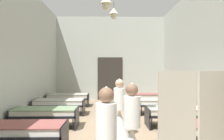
{
  "coord_description": "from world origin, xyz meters",
  "views": [
    {
      "loc": [
        -0.14,
        -6.6,
        1.72
      ],
      "look_at": [
        0.0,
        0.36,
        1.7
      ],
      "focal_mm": 35.6,
      "sensor_mm": 36.0,
      "label": 1
    }
  ],
  "objects_px": {
    "bed_left_row_2": "(45,113)",
    "bed_right_row_3": "(162,103)",
    "bed_right_row_2": "(178,112)",
    "bed_right_row_4": "(152,97)",
    "bed_left_row_1": "(20,130)",
    "bed_right_row_1": "(207,129)",
    "potted_plant": "(118,90)",
    "bed_left_row_4": "(68,97)",
    "nurse_far_aisle": "(132,137)",
    "nurse_near_aisle": "(120,116)",
    "bed_left_row_3": "(59,103)"
  },
  "relations": [
    {
      "from": "bed_right_row_3",
      "to": "potted_plant",
      "type": "bearing_deg",
      "value": 132.68
    },
    {
      "from": "bed_right_row_1",
      "to": "potted_plant",
      "type": "xyz_separation_m",
      "value": [
        -1.62,
        5.55,
        0.32
      ]
    },
    {
      "from": "nurse_near_aisle",
      "to": "bed_left_row_2",
      "type": "bearing_deg",
      "value": -141.77
    },
    {
      "from": "bed_right_row_2",
      "to": "bed_right_row_4",
      "type": "relative_size",
      "value": 1.0
    },
    {
      "from": "bed_left_row_1",
      "to": "potted_plant",
      "type": "bearing_deg",
      "value": 67.14
    },
    {
      "from": "bed_right_row_4",
      "to": "nurse_near_aisle",
      "type": "bearing_deg",
      "value": -110.75
    },
    {
      "from": "bed_left_row_3",
      "to": "nurse_far_aisle",
      "type": "height_order",
      "value": "nurse_far_aisle"
    },
    {
      "from": "bed_left_row_4",
      "to": "bed_right_row_1",
      "type": "bearing_deg",
      "value": -55.23
    },
    {
      "from": "bed_left_row_2",
      "to": "bed_right_row_3",
      "type": "distance_m",
      "value": 4.39
    },
    {
      "from": "bed_left_row_2",
      "to": "bed_right_row_2",
      "type": "bearing_deg",
      "value": 0.0
    },
    {
      "from": "bed_left_row_1",
      "to": "bed_right_row_4",
      "type": "relative_size",
      "value": 1.0
    },
    {
      "from": "bed_left_row_2",
      "to": "nurse_near_aisle",
      "type": "relative_size",
      "value": 1.28
    },
    {
      "from": "potted_plant",
      "to": "bed_right_row_4",
      "type": "bearing_deg",
      "value": 5.19
    },
    {
      "from": "bed_left_row_1",
      "to": "bed_left_row_2",
      "type": "distance_m",
      "value": 1.9
    },
    {
      "from": "bed_left_row_1",
      "to": "bed_right_row_2",
      "type": "bearing_deg",
      "value": 25.65
    },
    {
      "from": "bed_left_row_3",
      "to": "potted_plant",
      "type": "relative_size",
      "value": 1.51
    },
    {
      "from": "bed_right_row_4",
      "to": "nurse_near_aisle",
      "type": "relative_size",
      "value": 1.28
    },
    {
      "from": "bed_left_row_3",
      "to": "bed_right_row_3",
      "type": "relative_size",
      "value": 1.0
    },
    {
      "from": "bed_left_row_1",
      "to": "bed_left_row_3",
      "type": "height_order",
      "value": "same"
    },
    {
      "from": "nurse_near_aisle",
      "to": "potted_plant",
      "type": "height_order",
      "value": "nurse_near_aisle"
    },
    {
      "from": "bed_right_row_1",
      "to": "bed_left_row_2",
      "type": "bearing_deg",
      "value": 154.35
    },
    {
      "from": "bed_left_row_1",
      "to": "bed_right_row_2",
      "type": "height_order",
      "value": "same"
    },
    {
      "from": "bed_right_row_1",
      "to": "bed_right_row_4",
      "type": "relative_size",
      "value": 1.0
    },
    {
      "from": "bed_left_row_2",
      "to": "nurse_near_aisle",
      "type": "distance_m",
      "value": 2.36
    },
    {
      "from": "bed_left_row_3",
      "to": "potted_plant",
      "type": "xyz_separation_m",
      "value": [
        2.34,
        1.75,
        0.32
      ]
    },
    {
      "from": "bed_right_row_3",
      "to": "nurse_far_aisle",
      "type": "height_order",
      "value": "nurse_far_aisle"
    },
    {
      "from": "bed_left_row_3",
      "to": "nurse_near_aisle",
      "type": "relative_size",
      "value": 1.28
    },
    {
      "from": "bed_left_row_1",
      "to": "bed_right_row_3",
      "type": "distance_m",
      "value": 5.49
    },
    {
      "from": "bed_right_row_2",
      "to": "bed_left_row_1",
      "type": "bearing_deg",
      "value": -154.35
    },
    {
      "from": "bed_left_row_1",
      "to": "bed_right_row_1",
      "type": "xyz_separation_m",
      "value": [
        3.96,
        0.0,
        0.0
      ]
    },
    {
      "from": "bed_left_row_1",
      "to": "bed_right_row_2",
      "type": "xyz_separation_m",
      "value": [
        3.96,
        1.9,
        0.0
      ]
    },
    {
      "from": "bed_left_row_4",
      "to": "potted_plant",
      "type": "bearing_deg",
      "value": -3.59
    },
    {
      "from": "bed_left_row_1",
      "to": "bed_left_row_3",
      "type": "relative_size",
      "value": 1.0
    },
    {
      "from": "bed_left_row_4",
      "to": "bed_right_row_4",
      "type": "distance_m",
      "value": 3.96
    },
    {
      "from": "nurse_near_aisle",
      "to": "bed_right_row_3",
      "type": "bearing_deg",
      "value": 120.92
    },
    {
      "from": "bed_right_row_1",
      "to": "bed_right_row_3",
      "type": "bearing_deg",
      "value": 90.0
    },
    {
      "from": "bed_left_row_4",
      "to": "bed_right_row_2",
      "type": "bearing_deg",
      "value": -43.84
    },
    {
      "from": "bed_right_row_2",
      "to": "nurse_far_aisle",
      "type": "xyz_separation_m",
      "value": [
        -1.69,
        -2.71,
        0.09
      ]
    },
    {
      "from": "potted_plant",
      "to": "bed_left_row_1",
      "type": "bearing_deg",
      "value": -112.86
    },
    {
      "from": "bed_left_row_2",
      "to": "nurse_near_aisle",
      "type": "height_order",
      "value": "nurse_near_aisle"
    },
    {
      "from": "nurse_far_aisle",
      "to": "bed_left_row_1",
      "type": "bearing_deg",
      "value": 175.18
    },
    {
      "from": "bed_right_row_2",
      "to": "potted_plant",
      "type": "bearing_deg",
      "value": 113.87
    },
    {
      "from": "bed_right_row_4",
      "to": "potted_plant",
      "type": "height_order",
      "value": "potted_plant"
    },
    {
      "from": "potted_plant",
      "to": "nurse_far_aisle",
      "type": "bearing_deg",
      "value": -90.67
    },
    {
      "from": "bed_right_row_2",
      "to": "nurse_near_aisle",
      "type": "height_order",
      "value": "nurse_near_aisle"
    },
    {
      "from": "bed_right_row_2",
      "to": "potted_plant",
      "type": "relative_size",
      "value": 1.51
    },
    {
      "from": "nurse_near_aisle",
      "to": "nurse_far_aisle",
      "type": "height_order",
      "value": "same"
    },
    {
      "from": "bed_right_row_2",
      "to": "bed_right_row_3",
      "type": "bearing_deg",
      "value": 90.0
    },
    {
      "from": "bed_left_row_2",
      "to": "bed_right_row_3",
      "type": "xyz_separation_m",
      "value": [
        3.96,
        1.9,
        0.0
      ]
    },
    {
      "from": "bed_left_row_2",
      "to": "bed_left_row_4",
      "type": "distance_m",
      "value": 3.8
    }
  ]
}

